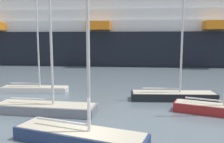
% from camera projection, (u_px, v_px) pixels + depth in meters
% --- Properties ---
extents(sailboat_0, '(6.03, 3.31, 9.54)m').
position_uv_depth(sailboat_0, '(217.00, 108.00, 17.26)').
color(sailboat_0, maroon).
rests_on(sailboat_0, ground_plane).
extents(sailboat_1, '(6.70, 1.74, 10.43)m').
position_uv_depth(sailboat_1, '(35.00, 87.00, 24.44)').
color(sailboat_1, white).
rests_on(sailboat_1, ground_plane).
extents(sailboat_2, '(7.47, 2.15, 11.44)m').
position_uv_depth(sailboat_2, '(173.00, 94.00, 21.35)').
color(sailboat_2, black).
rests_on(sailboat_2, ground_plane).
extents(sailboat_4, '(7.51, 2.45, 12.67)m').
position_uv_depth(sailboat_4, '(46.00, 105.00, 17.55)').
color(sailboat_4, gray).
rests_on(sailboat_4, ground_plane).
extents(sailboat_7, '(7.31, 3.77, 11.55)m').
position_uv_depth(sailboat_7, '(80.00, 133.00, 12.42)').
color(sailboat_7, navy).
rests_on(sailboat_7, ground_plane).
extents(cruise_ship, '(122.95, 20.92, 23.92)m').
position_uv_depth(cruise_ship, '(152.00, 28.00, 53.24)').
color(cruise_ship, black).
rests_on(cruise_ship, ground_plane).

